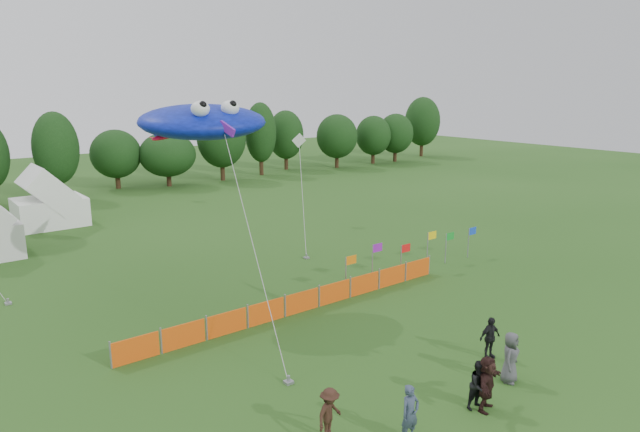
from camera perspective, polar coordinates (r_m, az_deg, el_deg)
ground at (r=21.34m, az=10.44°, el=-16.69°), size 160.00×160.00×0.00m
treeline at (r=59.44m, az=-22.66°, el=5.93°), size 104.57×8.78×8.36m
tent_right at (r=47.68m, az=-25.45°, el=1.19°), size 4.95×3.96×3.49m
barrier_fence at (r=27.18m, az=-1.84°, el=-8.57°), size 17.90×0.06×1.00m
flag_row at (r=32.65m, az=9.42°, el=-3.40°), size 10.73×0.39×2.30m
spectator_a at (r=18.25m, az=9.00°, el=-18.91°), size 0.68×0.47×1.80m
spectator_b at (r=20.28m, az=15.66°, el=-15.97°), size 0.89×0.74×1.68m
spectator_c at (r=18.17m, az=0.97°, el=-19.17°), size 1.20×0.90×1.65m
spectator_d at (r=23.73m, az=16.62°, el=-11.57°), size 1.05×0.58×1.69m
spectator_e at (r=22.15m, az=18.50°, el=-13.26°), size 1.08×0.89×1.89m
spectator_f at (r=20.21m, az=16.35°, el=-15.78°), size 1.83×1.19×1.89m
stingray_kite at (r=27.84m, az=-11.96°, el=9.22°), size 7.00×17.18×9.88m
small_kite_white at (r=41.44m, az=-1.92°, el=4.54°), size 6.54×8.98×6.87m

